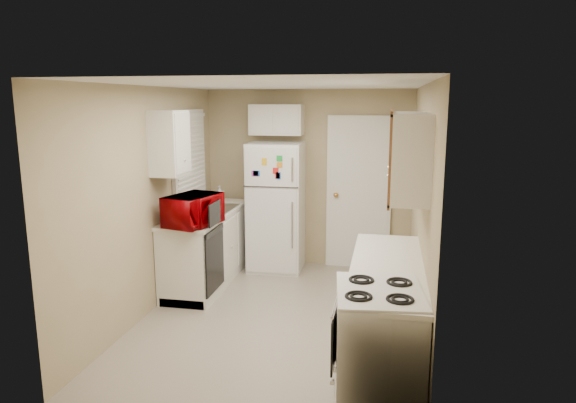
# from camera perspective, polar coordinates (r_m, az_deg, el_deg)

# --- Properties ---
(floor) EXTENTS (3.80, 3.80, 0.00)m
(floor) POSITION_cam_1_polar(r_m,az_deg,el_deg) (5.56, -1.02, -12.70)
(floor) COLOR #B2A694
(floor) RESTS_ON ground
(ceiling) EXTENTS (3.80, 3.80, 0.00)m
(ceiling) POSITION_cam_1_polar(r_m,az_deg,el_deg) (5.09, -1.12, 12.84)
(ceiling) COLOR white
(ceiling) RESTS_ON floor
(wall_left) EXTENTS (3.80, 3.80, 0.00)m
(wall_left) POSITION_cam_1_polar(r_m,az_deg,el_deg) (5.65, -15.07, 0.07)
(wall_left) COLOR tan
(wall_left) RESTS_ON floor
(wall_right) EXTENTS (3.80, 3.80, 0.00)m
(wall_right) POSITION_cam_1_polar(r_m,az_deg,el_deg) (5.09, 14.52, -1.10)
(wall_right) COLOR tan
(wall_right) RESTS_ON floor
(wall_back) EXTENTS (2.80, 2.80, 0.00)m
(wall_back) POSITION_cam_1_polar(r_m,az_deg,el_deg) (7.04, 2.21, 2.56)
(wall_back) COLOR tan
(wall_back) RESTS_ON floor
(wall_front) EXTENTS (2.80, 2.80, 0.00)m
(wall_front) POSITION_cam_1_polar(r_m,az_deg,el_deg) (3.42, -7.86, -6.81)
(wall_front) COLOR tan
(wall_front) RESTS_ON floor
(left_counter) EXTENTS (0.60, 1.80, 0.90)m
(left_counter) POSITION_cam_1_polar(r_m,az_deg,el_deg) (6.52, -8.88, -5.02)
(left_counter) COLOR silver
(left_counter) RESTS_ON floor
(dishwasher) EXTENTS (0.03, 0.58, 0.72)m
(dishwasher) POSITION_cam_1_polar(r_m,az_deg,el_deg) (5.87, -8.21, -6.41)
(dishwasher) COLOR black
(dishwasher) RESTS_ON floor
(sink) EXTENTS (0.54, 0.74, 0.16)m
(sink) POSITION_cam_1_polar(r_m,az_deg,el_deg) (6.55, -8.54, -1.22)
(sink) COLOR gray
(sink) RESTS_ON left_counter
(microwave) EXTENTS (0.68, 0.49, 0.41)m
(microwave) POSITION_cam_1_polar(r_m,az_deg,el_deg) (5.71, -10.48, -1.17)
(microwave) COLOR #890004
(microwave) RESTS_ON left_counter
(soap_bottle) EXTENTS (0.11, 0.11, 0.22)m
(soap_bottle) POSITION_cam_1_polar(r_m,az_deg,el_deg) (7.00, -7.60, 0.77)
(soap_bottle) COLOR silver
(soap_bottle) RESTS_ON left_counter
(window_blinds) EXTENTS (0.10, 0.98, 1.08)m
(window_blinds) POSITION_cam_1_polar(r_m,az_deg,el_deg) (6.53, -10.88, 5.24)
(window_blinds) COLOR silver
(window_blinds) RESTS_ON wall_left
(upper_cabinet_left) EXTENTS (0.30, 0.45, 0.70)m
(upper_cabinet_left) POSITION_cam_1_polar(r_m,az_deg,el_deg) (5.71, -13.04, 6.35)
(upper_cabinet_left) COLOR silver
(upper_cabinet_left) RESTS_ON wall_left
(refrigerator) EXTENTS (0.72, 0.70, 1.71)m
(refrigerator) POSITION_cam_1_polar(r_m,az_deg,el_deg) (6.87, -1.27, -0.56)
(refrigerator) COLOR white
(refrigerator) RESTS_ON floor
(cabinet_over_fridge) EXTENTS (0.70, 0.30, 0.40)m
(cabinet_over_fridge) POSITION_cam_1_polar(r_m,az_deg,el_deg) (6.89, -1.27, 9.07)
(cabinet_over_fridge) COLOR silver
(cabinet_over_fridge) RESTS_ON wall_back
(interior_door) EXTENTS (0.86, 0.06, 2.08)m
(interior_door) POSITION_cam_1_polar(r_m,az_deg,el_deg) (6.95, 7.86, 0.86)
(interior_door) COLOR white
(interior_door) RESTS_ON floor
(right_counter) EXTENTS (0.60, 2.00, 0.90)m
(right_counter) POSITION_cam_1_polar(r_m,az_deg,el_deg) (4.54, 10.75, -12.38)
(right_counter) COLOR silver
(right_counter) RESTS_ON floor
(stove) EXTENTS (0.69, 0.81, 0.91)m
(stove) POSITION_cam_1_polar(r_m,az_deg,el_deg) (3.98, 9.92, -15.83)
(stove) COLOR white
(stove) RESTS_ON floor
(upper_cabinet_right) EXTENTS (0.30, 1.20, 0.70)m
(upper_cabinet_right) POSITION_cam_1_polar(r_m,az_deg,el_deg) (4.50, 13.33, 5.12)
(upper_cabinet_right) COLOR silver
(upper_cabinet_right) RESTS_ON wall_right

